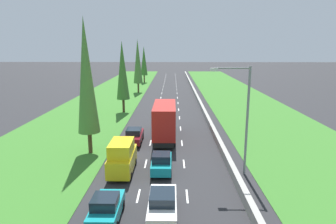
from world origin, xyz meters
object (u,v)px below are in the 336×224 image
object	(u,v)px
white_sedan_centre_lane	(163,204)
poplar_tree_fourth	(138,61)
teal_hatchback_centre_lane	(162,163)
poplar_tree_third	(122,71)
poplar_tree_second	(86,76)
yellow_van_left_lane	(122,157)
poplar_tree_fifth	(144,61)
teal_hatchback_left_lane	(106,208)
maroon_sedan_left_lane	(134,136)
red_box_truck_centre_lane	(165,120)
street_light_mast	(243,113)

from	to	relation	value
white_sedan_centre_lane	poplar_tree_fourth	size ratio (longest dim) A/B	0.37
teal_hatchback_centre_lane	poplar_tree_third	distance (m)	25.26
poplar_tree_fourth	poplar_tree_second	bearing A→B (deg)	-90.39
yellow_van_left_lane	poplar_tree_fifth	distance (m)	65.08
teal_hatchback_centre_lane	yellow_van_left_lane	world-z (taller)	yellow_van_left_lane
teal_hatchback_left_lane	maroon_sedan_left_lane	distance (m)	15.21
teal_hatchback_centre_lane	yellow_van_left_lane	distance (m)	3.37
teal_hatchback_left_lane	red_box_truck_centre_lane	bearing A→B (deg)	79.47
poplar_tree_third	yellow_van_left_lane	bearing A→B (deg)	-81.12
teal_hatchback_centre_lane	teal_hatchback_left_lane	distance (m)	7.97
maroon_sedan_left_lane	poplar_tree_third	xyz separation A→B (m)	(-3.68, 15.65, 5.95)
teal_hatchback_left_lane	poplar_tree_second	size ratio (longest dim) A/B	0.29
yellow_van_left_lane	poplar_tree_second	size ratio (longest dim) A/B	0.37
red_box_truck_centre_lane	maroon_sedan_left_lane	distance (m)	4.02
poplar_tree_fourth	street_light_mast	size ratio (longest dim) A/B	1.35
white_sedan_centre_lane	poplar_tree_third	size ratio (longest dim) A/B	0.39
street_light_mast	white_sedan_centre_lane	bearing A→B (deg)	-134.54
teal_hatchback_left_lane	poplar_tree_fourth	world-z (taller)	poplar_tree_fourth
poplar_tree_third	white_sedan_centre_lane	bearing A→B (deg)	-76.39
white_sedan_centre_lane	maroon_sedan_left_lane	size ratio (longest dim) A/B	1.00
maroon_sedan_left_lane	poplar_tree_fifth	bearing A→B (deg)	94.17
white_sedan_centre_lane	teal_hatchback_centre_lane	world-z (taller)	teal_hatchback_centre_lane
red_box_truck_centre_lane	poplar_tree_third	size ratio (longest dim) A/B	0.82
teal_hatchback_left_lane	yellow_van_left_lane	world-z (taller)	yellow_van_left_lane
white_sedan_centre_lane	teal_hatchback_left_lane	size ratio (longest dim) A/B	1.15
red_box_truck_centre_lane	teal_hatchback_left_lane	bearing A→B (deg)	-100.53
teal_hatchback_centre_lane	poplar_tree_fourth	xyz separation A→B (m)	(-7.04, 45.02, 6.31)
teal_hatchback_left_lane	street_light_mast	bearing A→B (deg)	35.75
poplar_tree_third	poplar_tree_fourth	bearing A→B (deg)	90.05
poplar_tree_third	poplar_tree_fourth	distance (m)	21.50
street_light_mast	poplar_tree_fourth	bearing A→B (deg)	106.76
white_sedan_centre_lane	red_box_truck_centre_lane	xyz separation A→B (m)	(-0.28, 16.32, 1.37)
poplar_tree_second	poplar_tree_fifth	distance (m)	60.05
poplar_tree_second	poplar_tree_fifth	size ratio (longest dim) A/B	1.25
red_box_truck_centre_lane	maroon_sedan_left_lane	bearing A→B (deg)	-153.21
teal_hatchback_centre_lane	poplar_tree_fourth	distance (m)	46.00
teal_hatchback_left_lane	yellow_van_left_lane	xyz separation A→B (m)	(-0.20, 7.14, 0.56)
poplar_tree_third	poplar_tree_second	bearing A→B (deg)	-90.90
poplar_tree_second	poplar_tree_fifth	xyz separation A→B (m)	(-0.16, 60.03, -1.33)
yellow_van_left_lane	red_box_truck_centre_lane	bearing A→B (deg)	71.10
white_sedan_centre_lane	poplar_tree_fourth	xyz separation A→B (m)	(-7.35, 51.76, 6.34)
white_sedan_centre_lane	teal_hatchback_centre_lane	distance (m)	6.75
yellow_van_left_lane	street_light_mast	xyz separation A→B (m)	(9.93, -0.14, 3.83)
maroon_sedan_left_lane	street_light_mast	distance (m)	13.64
red_box_truck_centre_lane	street_light_mast	size ratio (longest dim) A/B	1.04
poplar_tree_third	poplar_tree_fifth	bearing A→B (deg)	90.64
teal_hatchback_left_lane	poplar_tree_third	xyz separation A→B (m)	(-3.91, 30.86, 5.92)
teal_hatchback_left_lane	poplar_tree_third	distance (m)	31.67
yellow_van_left_lane	red_box_truck_centre_lane	distance (m)	10.36
poplar_tree_second	street_light_mast	bearing A→B (deg)	-19.22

